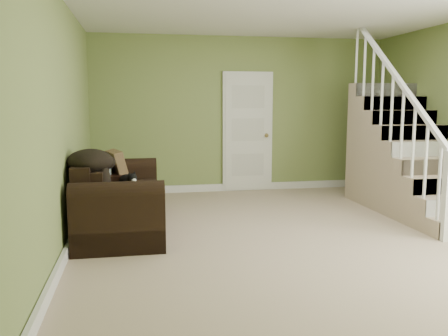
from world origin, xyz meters
name	(u,v)px	position (x,y,z in m)	size (l,w,h in m)	color
floor	(292,233)	(0.00, 0.00, 0.00)	(5.00, 5.50, 0.01)	tan
ceiling	(297,3)	(0.00, 0.00, 2.60)	(5.00, 5.50, 0.01)	white
wall_back	(241,115)	(0.00, 2.75, 1.30)	(5.00, 0.04, 2.60)	olive
wall_left	(64,124)	(-2.50, 0.00, 1.30)	(0.04, 5.50, 2.60)	olive
baseboard_back	(241,187)	(0.00, 2.72, 0.06)	(5.00, 0.04, 0.12)	white
baseboard_left	(73,239)	(-2.47, 0.00, 0.06)	(0.04, 5.50, 0.12)	white
door	(248,132)	(0.10, 2.71, 1.01)	(0.86, 0.12, 2.02)	white
staircase	(405,164)	(1.99, 0.97, 0.64)	(1.00, 2.51, 2.82)	tan
sofa	(117,202)	(-2.02, 0.57, 0.33)	(0.94, 2.18, 0.86)	black
side_table	(104,197)	(-2.20, 1.05, 0.30)	(0.60, 0.60, 0.83)	black
cat	(127,181)	(-1.89, 0.69, 0.56)	(0.31, 0.48, 0.23)	black
banana	(126,198)	(-1.89, -0.02, 0.49)	(0.05, 0.17, 0.05)	gold
throw_pillow	(118,168)	(-2.01, 1.19, 0.65)	(0.12, 0.47, 0.47)	#4A351D
throw_blanket	(90,161)	(-2.27, 0.10, 0.89)	(0.47, 0.62, 0.26)	black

